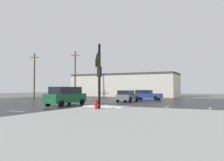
{
  "coord_description": "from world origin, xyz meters",
  "views": [
    {
      "loc": [
        15.37,
        -23.5,
        1.91
      ],
      "look_at": [
        1.59,
        4.41,
        2.93
      ],
      "focal_mm": 37.12,
      "sensor_mm": 36.0,
      "label": 1
    }
  ],
  "objects_px": {
    "traffic_signal_mast": "(98,66)",
    "utility_pole_far": "(34,75)",
    "sedan_blue": "(147,95)",
    "suv_green": "(66,96)",
    "fire_hydrant": "(96,104)",
    "sedan_grey": "(127,96)",
    "utility_pole_distant": "(75,73)"
  },
  "relations": [
    {
      "from": "traffic_signal_mast",
      "to": "utility_pole_far",
      "type": "height_order",
      "value": "utility_pole_far"
    },
    {
      "from": "sedan_blue",
      "to": "suv_green",
      "type": "bearing_deg",
      "value": -104.71
    },
    {
      "from": "utility_pole_far",
      "to": "fire_hydrant",
      "type": "bearing_deg",
      "value": -34.47
    },
    {
      "from": "traffic_signal_mast",
      "to": "fire_hydrant",
      "type": "bearing_deg",
      "value": 172.77
    },
    {
      "from": "sedan_blue",
      "to": "utility_pole_far",
      "type": "height_order",
      "value": "utility_pole_far"
    },
    {
      "from": "sedan_grey",
      "to": "utility_pole_far",
      "type": "relative_size",
      "value": 0.55
    },
    {
      "from": "sedan_grey",
      "to": "utility_pole_distant",
      "type": "distance_m",
      "value": 18.78
    },
    {
      "from": "fire_hydrant",
      "to": "traffic_signal_mast",
      "type": "bearing_deg",
      "value": 114.93
    },
    {
      "from": "fire_hydrant",
      "to": "utility_pole_far",
      "type": "distance_m",
      "value": 27.51
    },
    {
      "from": "suv_green",
      "to": "utility_pole_far",
      "type": "height_order",
      "value": "utility_pole_far"
    },
    {
      "from": "traffic_signal_mast",
      "to": "fire_hydrant",
      "type": "xyz_separation_m",
      "value": [
        0.88,
        -1.9,
        -3.44
      ]
    },
    {
      "from": "sedan_blue",
      "to": "utility_pole_far",
      "type": "relative_size",
      "value": 0.53
    },
    {
      "from": "traffic_signal_mast",
      "to": "fire_hydrant",
      "type": "height_order",
      "value": "traffic_signal_mast"
    },
    {
      "from": "utility_pole_far",
      "to": "utility_pole_distant",
      "type": "distance_m",
      "value": 8.33
    },
    {
      "from": "suv_green",
      "to": "utility_pole_distant",
      "type": "bearing_deg",
      "value": 38.33
    },
    {
      "from": "suv_green",
      "to": "sedan_blue",
      "type": "bearing_deg",
      "value": -9.08
    },
    {
      "from": "sedan_blue",
      "to": "suv_green",
      "type": "height_order",
      "value": "suv_green"
    },
    {
      "from": "sedan_grey",
      "to": "utility_pole_distant",
      "type": "relative_size",
      "value": 0.48
    },
    {
      "from": "traffic_signal_mast",
      "to": "utility_pole_far",
      "type": "relative_size",
      "value": 0.66
    },
    {
      "from": "traffic_signal_mast",
      "to": "utility_pole_distant",
      "type": "distance_m",
      "value": 26.98
    },
    {
      "from": "sedan_grey",
      "to": "sedan_blue",
      "type": "bearing_deg",
      "value": -12.65
    },
    {
      "from": "sedan_blue",
      "to": "suv_green",
      "type": "distance_m",
      "value": 16.41
    },
    {
      "from": "sedan_blue",
      "to": "utility_pole_far",
      "type": "bearing_deg",
      "value": -169.93
    },
    {
      "from": "fire_hydrant",
      "to": "suv_green",
      "type": "height_order",
      "value": "suv_green"
    },
    {
      "from": "utility_pole_far",
      "to": "sedan_blue",
      "type": "bearing_deg",
      "value": 10.19
    },
    {
      "from": "fire_hydrant",
      "to": "suv_green",
      "type": "xyz_separation_m",
      "value": [
        -5.77,
        3.27,
        0.55
      ]
    },
    {
      "from": "sedan_blue",
      "to": "suv_green",
      "type": "xyz_separation_m",
      "value": [
        -4.13,
        -15.88,
        0.24
      ]
    },
    {
      "from": "traffic_signal_mast",
      "to": "sedan_grey",
      "type": "relative_size",
      "value": 1.21
    },
    {
      "from": "sedan_blue",
      "to": "fire_hydrant",
      "type": "bearing_deg",
      "value": -85.23
    },
    {
      "from": "utility_pole_far",
      "to": "traffic_signal_mast",
      "type": "bearing_deg",
      "value": -32.06
    },
    {
      "from": "sedan_grey",
      "to": "traffic_signal_mast",
      "type": "bearing_deg",
      "value": -175.45
    },
    {
      "from": "suv_green",
      "to": "utility_pole_far",
      "type": "distance_m",
      "value": 20.9
    }
  ]
}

